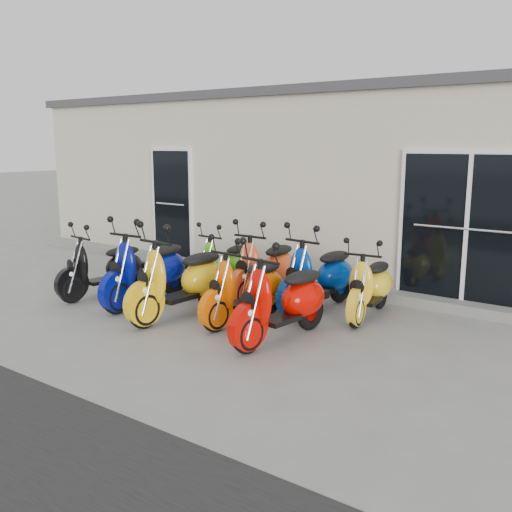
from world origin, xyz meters
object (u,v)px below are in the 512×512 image
object	(u,v)px
scooter_front_orange_a	(180,269)
scooter_front_blue	(147,259)
scooter_back_red	(265,259)
scooter_back_yellow	(371,276)
scooter_front_black	(103,259)
scooter_front_orange_b	(246,277)
scooter_back_green	(226,256)
scooter_back_blue	(319,266)
scooter_front_red	(283,288)

from	to	relation	value
scooter_front_orange_a	scooter_front_blue	bearing A→B (deg)	170.97
scooter_back_red	scooter_back_yellow	world-z (taller)	scooter_back_red
scooter_front_black	scooter_front_orange_a	world-z (taller)	scooter_front_orange_a
scooter_front_orange_b	scooter_back_green	distance (m)	1.74
scooter_back_green	scooter_back_red	world-z (taller)	scooter_back_red
scooter_front_orange_a	scooter_back_blue	distance (m)	1.99
scooter_front_orange_a	scooter_front_red	size ratio (longest dim) A/B	1.05
scooter_front_orange_b	scooter_back_green	world-z (taller)	scooter_front_orange_b
scooter_front_orange_a	scooter_back_blue	bearing A→B (deg)	50.45
scooter_front_black	scooter_back_yellow	bearing A→B (deg)	27.79
scooter_front_orange_a	scooter_front_red	xyz separation A→B (m)	(1.68, 0.02, -0.03)
scooter_front_red	scooter_back_blue	distance (m)	1.44
scooter_front_blue	scooter_back_red	world-z (taller)	scooter_front_blue
scooter_front_black	scooter_front_blue	size ratio (longest dim) A/B	0.89
scooter_front_orange_a	scooter_back_yellow	xyz separation A→B (m)	(2.15, 1.53, -0.11)
scooter_front_blue	scooter_back_red	distance (m)	1.79
scooter_front_orange_a	scooter_front_red	distance (m)	1.68
scooter_front_black	scooter_back_green	world-z (taller)	scooter_front_black
scooter_back_green	scooter_front_red	bearing A→B (deg)	-31.24
scooter_back_blue	scooter_back_yellow	world-z (taller)	scooter_back_blue
scooter_front_orange_a	scooter_back_green	xyz separation A→B (m)	(-0.43, 1.54, -0.11)
scooter_front_blue	scooter_back_yellow	xyz separation A→B (m)	(3.02, 1.31, -0.10)
scooter_front_orange_a	scooter_front_orange_b	distance (m)	0.94
scooter_back_yellow	scooter_front_blue	bearing A→B (deg)	-162.54
scooter_back_red	scooter_back_blue	world-z (taller)	scooter_back_blue
scooter_front_blue	scooter_front_orange_a	bearing A→B (deg)	-16.15
scooter_front_orange_b	scooter_back_red	xyz separation A→B (m)	(-0.43, 1.08, 0.03)
scooter_front_red	scooter_back_green	size ratio (longest dim) A/B	1.14
scooter_front_black	scooter_back_yellow	xyz separation A→B (m)	(3.91, 1.41, -0.02)
scooter_front_orange_a	scooter_back_green	distance (m)	1.60
scooter_front_black	scooter_back_green	xyz separation A→B (m)	(1.33, 1.42, -0.03)
scooter_front_blue	scooter_back_red	bearing A→B (deg)	40.90
scooter_front_blue	scooter_back_red	size ratio (longest dim) A/B	1.06
scooter_back_green	scooter_back_red	size ratio (longest dim) A/B	0.90
scooter_front_orange_b	scooter_back_blue	xyz separation A→B (m)	(0.53, 1.06, 0.04)
scooter_front_black	scooter_back_red	world-z (taller)	scooter_back_red
scooter_front_black	scooter_front_red	world-z (taller)	scooter_front_red
scooter_front_red	scooter_back_green	xyz separation A→B (m)	(-2.10, 1.52, -0.08)
scooter_front_blue	scooter_front_orange_a	xyz separation A→B (m)	(0.87, -0.21, 0.01)
scooter_front_blue	scooter_front_orange_b	world-z (taller)	scooter_front_blue
scooter_front_orange_b	scooter_front_red	xyz separation A→B (m)	(0.82, -0.34, 0.04)
scooter_front_orange_a	scooter_back_green	size ratio (longest dim) A/B	1.20
scooter_front_red	scooter_back_blue	xyz separation A→B (m)	(-0.29, 1.41, 0.00)
scooter_front_orange_a	scooter_back_blue	size ratio (longest dim) A/B	1.05
scooter_front_orange_b	scooter_back_blue	distance (m)	1.19
scooter_front_blue	scooter_front_orange_a	distance (m)	0.90
scooter_back_yellow	scooter_back_green	bearing A→B (deg)	173.75
scooter_front_black	scooter_front_orange_a	size ratio (longest dim) A/B	0.88
scooter_front_orange_a	scooter_front_red	world-z (taller)	scooter_front_orange_a
scooter_front_blue	scooter_back_green	xyz separation A→B (m)	(0.45, 1.32, -0.11)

